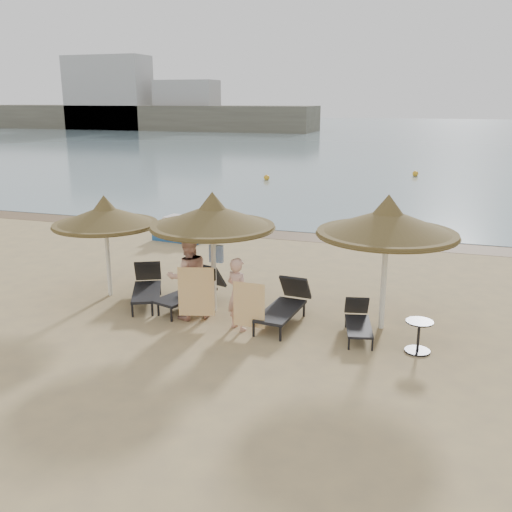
{
  "coord_description": "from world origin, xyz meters",
  "views": [
    {
      "loc": [
        4.76,
        -11.23,
        5.05
      ],
      "look_at": [
        0.69,
        1.2,
        1.44
      ],
      "focal_mm": 40.0,
      "sensor_mm": 36.0,
      "label": 1
    }
  ],
  "objects_px": {
    "lounger_far_right": "(358,320)",
    "person_left": "(188,270)",
    "lounger_near_left": "(193,289)",
    "palapa_center": "(213,217)",
    "palapa_left": "(105,216)",
    "person_right": "(238,288)",
    "lounger_near_right": "(285,304)",
    "palapa_right": "(387,223)",
    "side_table": "(418,337)",
    "lounger_far_left": "(147,286)",
    "pedal_boat": "(181,231)"
  },
  "relations": [
    {
      "from": "palapa_left",
      "to": "lounger_far_left",
      "type": "distance_m",
      "value": 2.09
    },
    {
      "from": "palapa_right",
      "to": "lounger_near_left",
      "type": "distance_m",
      "value": 5.1
    },
    {
      "from": "palapa_center",
      "to": "lounger_far_left",
      "type": "height_order",
      "value": "palapa_center"
    },
    {
      "from": "palapa_left",
      "to": "lounger_far_right",
      "type": "height_order",
      "value": "palapa_left"
    },
    {
      "from": "lounger_far_left",
      "to": "pedal_boat",
      "type": "distance_m",
      "value": 6.68
    },
    {
      "from": "pedal_boat",
      "to": "palapa_right",
      "type": "bearing_deg",
      "value": -31.63
    },
    {
      "from": "person_right",
      "to": "palapa_right",
      "type": "bearing_deg",
      "value": -133.89
    },
    {
      "from": "palapa_center",
      "to": "person_left",
      "type": "relative_size",
      "value": 1.26
    },
    {
      "from": "lounger_near_right",
      "to": "person_left",
      "type": "distance_m",
      "value": 2.41
    },
    {
      "from": "palapa_left",
      "to": "pedal_boat",
      "type": "relative_size",
      "value": 1.36
    },
    {
      "from": "palapa_right",
      "to": "lounger_far_right",
      "type": "xyz_separation_m",
      "value": [
        -0.46,
        -0.52,
        -2.13
      ]
    },
    {
      "from": "lounger_far_right",
      "to": "side_table",
      "type": "bearing_deg",
      "value": -35.0
    },
    {
      "from": "palapa_right",
      "to": "lounger_near_left",
      "type": "height_order",
      "value": "palapa_right"
    },
    {
      "from": "lounger_far_left",
      "to": "person_left",
      "type": "bearing_deg",
      "value": -51.9
    },
    {
      "from": "palapa_left",
      "to": "lounger_far_right",
      "type": "xyz_separation_m",
      "value": [
        6.65,
        -0.57,
        -1.82
      ]
    },
    {
      "from": "lounger_near_left",
      "to": "lounger_near_right",
      "type": "height_order",
      "value": "lounger_near_right"
    },
    {
      "from": "lounger_near_left",
      "to": "person_left",
      "type": "xyz_separation_m",
      "value": [
        0.26,
        -0.82,
        0.76
      ]
    },
    {
      "from": "palapa_center",
      "to": "lounger_far_left",
      "type": "distance_m",
      "value": 2.74
    },
    {
      "from": "lounger_far_right",
      "to": "person_left",
      "type": "xyz_separation_m",
      "value": [
        -3.96,
        -0.28,
        0.86
      ]
    },
    {
      "from": "palapa_right",
      "to": "lounger_near_left",
      "type": "bearing_deg",
      "value": 179.73
    },
    {
      "from": "side_table",
      "to": "lounger_far_right",
      "type": "bearing_deg",
      "value": 157.31
    },
    {
      "from": "lounger_near_left",
      "to": "side_table",
      "type": "height_order",
      "value": "lounger_near_left"
    },
    {
      "from": "side_table",
      "to": "person_left",
      "type": "bearing_deg",
      "value": 177.02
    },
    {
      "from": "palapa_right",
      "to": "lounger_near_left",
      "type": "xyz_separation_m",
      "value": [
        -4.68,
        0.02,
        -2.03
      ]
    },
    {
      "from": "lounger_near_left",
      "to": "pedal_boat",
      "type": "height_order",
      "value": "lounger_near_left"
    },
    {
      "from": "palapa_center",
      "to": "pedal_boat",
      "type": "xyz_separation_m",
      "value": [
        -3.98,
        6.48,
        -2.04
      ]
    },
    {
      "from": "palapa_right",
      "to": "side_table",
      "type": "height_order",
      "value": "palapa_right"
    },
    {
      "from": "side_table",
      "to": "person_left",
      "type": "height_order",
      "value": "person_left"
    },
    {
      "from": "palapa_left",
      "to": "pedal_boat",
      "type": "height_order",
      "value": "palapa_left"
    },
    {
      "from": "palapa_left",
      "to": "person_left",
      "type": "relative_size",
      "value": 1.14
    },
    {
      "from": "lounger_near_left",
      "to": "pedal_boat",
      "type": "distance_m",
      "value": 7.1
    },
    {
      "from": "palapa_left",
      "to": "person_right",
      "type": "height_order",
      "value": "palapa_left"
    },
    {
      "from": "lounger_far_left",
      "to": "lounger_near_right",
      "type": "distance_m",
      "value": 3.76
    },
    {
      "from": "palapa_center",
      "to": "palapa_right",
      "type": "bearing_deg",
      "value": 2.57
    },
    {
      "from": "palapa_right",
      "to": "lounger_near_right",
      "type": "xyz_separation_m",
      "value": [
        -2.19,
        -0.28,
        -2.03
      ]
    },
    {
      "from": "lounger_far_left",
      "to": "lounger_far_right",
      "type": "height_order",
      "value": "lounger_far_left"
    },
    {
      "from": "palapa_left",
      "to": "lounger_near_right",
      "type": "height_order",
      "value": "palapa_left"
    },
    {
      "from": "side_table",
      "to": "pedal_boat",
      "type": "distance_m",
      "value": 11.52
    },
    {
      "from": "palapa_right",
      "to": "pedal_boat",
      "type": "relative_size",
      "value": 1.56
    },
    {
      "from": "person_right",
      "to": "lounger_near_left",
      "type": "bearing_deg",
      "value": -7.75
    },
    {
      "from": "lounger_near_left",
      "to": "lounger_far_right",
      "type": "bearing_deg",
      "value": 9.98
    },
    {
      "from": "palapa_right",
      "to": "pedal_boat",
      "type": "distance_m",
      "value": 10.4
    },
    {
      "from": "person_right",
      "to": "side_table",
      "type": "bearing_deg",
      "value": -153.02
    },
    {
      "from": "person_left",
      "to": "person_right",
      "type": "distance_m",
      "value": 1.38
    },
    {
      "from": "palapa_center",
      "to": "pedal_boat",
      "type": "relative_size",
      "value": 1.5
    },
    {
      "from": "palapa_left",
      "to": "lounger_far_right",
      "type": "relative_size",
      "value": 1.61
    },
    {
      "from": "palapa_center",
      "to": "palapa_left",
      "type": "bearing_deg",
      "value": 175.69
    },
    {
      "from": "palapa_center",
      "to": "lounger_far_left",
      "type": "xyz_separation_m",
      "value": [
        -1.92,
        0.13,
        -1.95
      ]
    },
    {
      "from": "lounger_near_left",
      "to": "palapa_center",
      "type": "bearing_deg",
      "value": 0.12
    },
    {
      "from": "person_right",
      "to": "person_left",
      "type": "bearing_deg",
      "value": 14.77
    }
  ]
}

